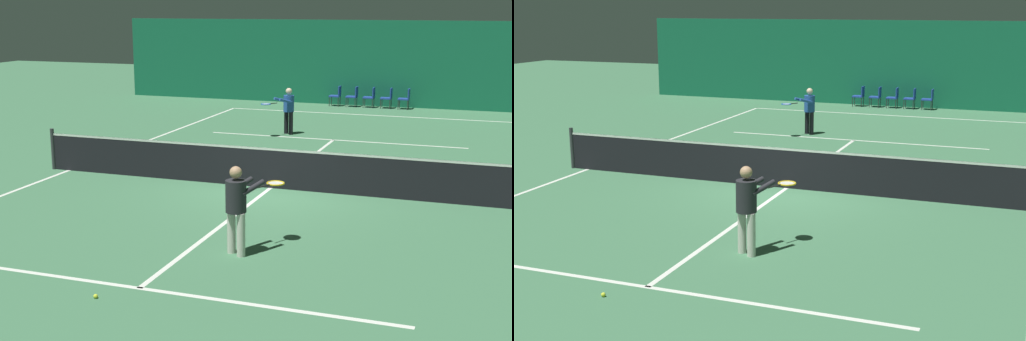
# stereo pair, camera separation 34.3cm
# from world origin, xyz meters

# --- Properties ---
(ground_plane) EXTENTS (60.00, 60.00, 0.00)m
(ground_plane) POSITION_xyz_m (0.00, 0.00, 0.00)
(ground_plane) COLOR #3D704C
(backdrop_curtain) EXTENTS (23.00, 0.12, 3.55)m
(backdrop_curtain) POSITION_xyz_m (0.00, 14.52, 1.78)
(backdrop_curtain) COLOR #146042
(backdrop_curtain) RESTS_ON ground
(court_line_baseline_far) EXTENTS (11.00, 0.10, 0.00)m
(court_line_baseline_far) POSITION_xyz_m (0.00, 11.90, 0.00)
(court_line_baseline_far) COLOR silver
(court_line_baseline_far) RESTS_ON ground
(court_line_service_far) EXTENTS (8.25, 0.10, 0.00)m
(court_line_service_far) POSITION_xyz_m (0.00, 6.40, 0.00)
(court_line_service_far) COLOR silver
(court_line_service_far) RESTS_ON ground
(court_line_service_near) EXTENTS (8.25, 0.10, 0.00)m
(court_line_service_near) POSITION_xyz_m (0.00, -6.40, 0.00)
(court_line_service_near) COLOR silver
(court_line_service_near) RESTS_ON ground
(court_line_sideline_left) EXTENTS (0.10, 23.80, 0.00)m
(court_line_sideline_left) POSITION_xyz_m (-5.50, 0.00, 0.00)
(court_line_sideline_left) COLOR silver
(court_line_sideline_left) RESTS_ON ground
(court_line_centre) EXTENTS (0.10, 12.80, 0.00)m
(court_line_centre) POSITION_xyz_m (0.00, 0.00, 0.00)
(court_line_centre) COLOR silver
(court_line_centre) RESTS_ON ground
(tennis_net) EXTENTS (12.00, 0.10, 1.07)m
(tennis_net) POSITION_xyz_m (0.00, 0.00, 0.51)
(tennis_net) COLOR black
(tennis_net) RESTS_ON ground
(player_near) EXTENTS (0.89, 1.32, 1.56)m
(player_near) POSITION_xyz_m (0.88, -4.47, 0.91)
(player_near) COLOR beige
(player_near) RESTS_ON ground
(player_far) EXTENTS (1.00, 1.26, 1.52)m
(player_far) POSITION_xyz_m (-1.68, 6.91, 0.89)
(player_far) COLOR black
(player_far) RESTS_ON ground
(courtside_chair_0) EXTENTS (0.44, 0.44, 0.84)m
(courtside_chair_0) POSITION_xyz_m (-1.65, 13.97, 0.49)
(courtside_chair_0) COLOR #2D2D2D
(courtside_chair_0) RESTS_ON ground
(courtside_chair_1) EXTENTS (0.44, 0.44, 0.84)m
(courtside_chair_1) POSITION_xyz_m (-0.94, 13.97, 0.49)
(courtside_chair_1) COLOR #2D2D2D
(courtside_chair_1) RESTS_ON ground
(courtside_chair_2) EXTENTS (0.44, 0.44, 0.84)m
(courtside_chair_2) POSITION_xyz_m (-0.22, 13.97, 0.49)
(courtside_chair_2) COLOR #2D2D2D
(courtside_chair_2) RESTS_ON ground
(courtside_chair_3) EXTENTS (0.44, 0.44, 0.84)m
(courtside_chair_3) POSITION_xyz_m (0.50, 13.97, 0.49)
(courtside_chair_3) COLOR #2D2D2D
(courtside_chair_3) RESTS_ON ground
(courtside_chair_4) EXTENTS (0.44, 0.44, 0.84)m
(courtside_chair_4) POSITION_xyz_m (1.22, 13.97, 0.49)
(courtside_chair_4) COLOR #2D2D2D
(courtside_chair_4) RESTS_ON ground
(tennis_ball) EXTENTS (0.07, 0.07, 0.07)m
(tennis_ball) POSITION_xyz_m (-0.42, -6.95, 0.03)
(tennis_ball) COLOR #D1DB33
(tennis_ball) RESTS_ON ground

